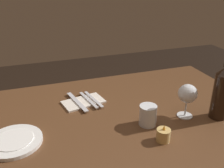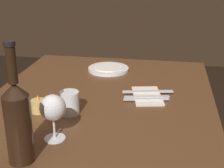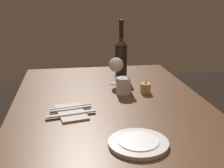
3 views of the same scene
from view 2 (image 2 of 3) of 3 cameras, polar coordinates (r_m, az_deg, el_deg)
dining_table at (r=1.29m, az=-2.70°, el=-7.50°), size 1.30×0.90×0.74m
wine_glass_left at (r=1.01m, az=-10.20°, el=-4.23°), size 0.08×0.08×0.15m
wine_bottle at (r=0.91m, az=-15.99°, el=-6.00°), size 0.07×0.07×0.34m
water_tumbler at (r=1.19m, az=-7.36°, el=-3.48°), size 0.07×0.07×0.09m
votive_candle at (r=1.23m, az=-12.61°, el=-3.79°), size 0.05×0.05×0.07m
dinner_plate at (r=1.65m, az=-0.62°, el=2.64°), size 0.20×0.20×0.02m
folded_napkin at (r=1.35m, az=6.10°, el=-2.04°), size 0.21×0.15×0.01m
fork_inner at (r=1.32m, az=6.03°, el=-2.20°), size 0.05×0.18×0.00m
fork_outer at (r=1.30m, az=5.95°, el=-2.62°), size 0.05×0.18×0.00m
table_knife at (r=1.37m, az=6.20°, el=-1.31°), size 0.06×0.21×0.00m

